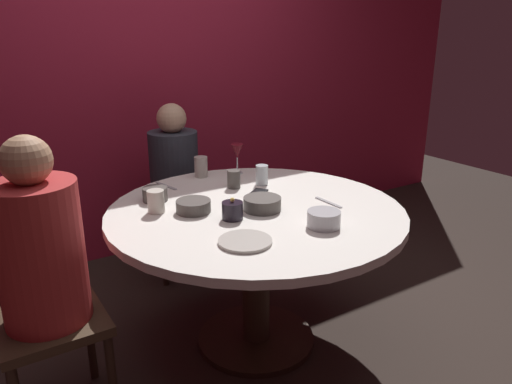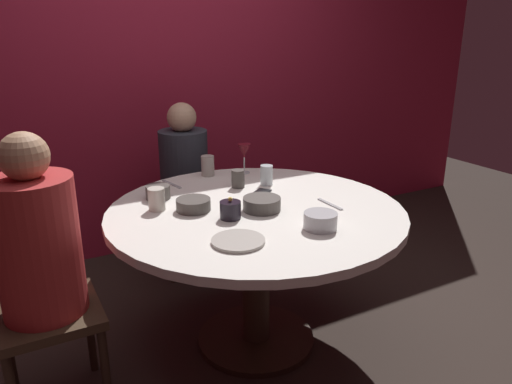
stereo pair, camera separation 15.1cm
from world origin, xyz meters
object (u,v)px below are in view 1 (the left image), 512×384
(seated_diner_left, at_px, (41,257))
(seated_diner_back, at_px, (174,170))
(bowl_sauce_side, at_px, (155,194))
(dining_table, at_px, (256,235))
(dinner_plate, at_px, (245,241))
(cup_near_candle, at_px, (262,175))
(wine_glass, at_px, (237,152))
(cup_by_left_diner, at_px, (201,167))
(candle_holder, at_px, (232,210))
(cell_phone, at_px, (257,193))
(bowl_small_white, at_px, (193,206))
(bowl_serving_large, at_px, (324,219))
(cup_by_right_diner, at_px, (156,201))
(cup_center_front, at_px, (234,179))
(bowl_salad_center, at_px, (262,204))

(seated_diner_left, height_order, seated_diner_back, seated_diner_left)
(seated_diner_back, relative_size, bowl_sauce_side, 9.15)
(dining_table, relative_size, dinner_plate, 6.51)
(seated_diner_back, relative_size, cup_near_candle, 10.32)
(wine_glass, relative_size, cup_by_left_diner, 1.49)
(dining_table, height_order, candle_holder, candle_holder)
(seated_diner_left, distance_m, cell_phone, 1.09)
(bowl_small_white, bearing_deg, cup_near_candle, 20.11)
(candle_holder, height_order, cup_near_candle, cup_near_candle)
(dining_table, distance_m, cup_by_left_diner, 0.64)
(dining_table, relative_size, cup_near_candle, 13.01)
(cell_phone, xyz_separation_m, bowl_sauce_side, (-0.48, 0.19, 0.03))
(seated_diner_left, bearing_deg, dining_table, 0.00)
(candle_holder, distance_m, cell_phone, 0.37)
(seated_diner_left, relative_size, bowl_small_white, 7.43)
(bowl_serving_large, height_order, cup_near_candle, cup_near_candle)
(seated_diner_left, bearing_deg, candle_holder, -4.52)
(dinner_plate, height_order, cup_by_right_diner, cup_by_right_diner)
(bowl_serving_large, bearing_deg, cup_center_front, 94.38)
(bowl_salad_center, distance_m, cup_center_front, 0.37)
(candle_holder, height_order, dinner_plate, candle_holder)
(cup_by_left_diner, bearing_deg, seated_diner_left, -148.00)
(seated_diner_left, xyz_separation_m, candle_holder, (0.80, -0.06, 0.04))
(seated_diner_back, height_order, cell_phone, seated_diner_back)
(dining_table, bearing_deg, seated_diner_back, 90.00)
(cup_by_left_diner, height_order, cup_by_right_diner, cup_by_left_diner)
(seated_diner_back, distance_m, dinner_plate, 1.31)
(seated_diner_left, distance_m, cup_center_front, 1.08)
(cup_by_right_diner, xyz_separation_m, cup_center_front, (0.49, 0.13, -0.00))
(dining_table, bearing_deg, candle_holder, -159.13)
(candle_holder, distance_m, dinner_plate, 0.27)
(dinner_plate, distance_m, cup_by_right_diner, 0.54)
(dining_table, distance_m, dinner_plate, 0.43)
(wine_glass, bearing_deg, bowl_serving_large, -96.48)
(cell_phone, bearing_deg, seated_diner_back, 152.49)
(bowl_salad_center, xyz_separation_m, bowl_small_white, (-0.28, 0.15, -0.00))
(bowl_small_white, distance_m, cup_near_candle, 0.53)
(seated_diner_back, distance_m, wine_glass, 0.50)
(wine_glass, height_order, bowl_serving_large, wine_glass)
(seated_diner_left, bearing_deg, cell_phone, 9.04)
(cup_by_right_diner, bearing_deg, seated_diner_back, 61.40)
(dining_table, xyz_separation_m, cup_by_left_diner, (0.01, 0.61, 0.20))
(dinner_plate, xyz_separation_m, bowl_small_white, (-0.02, 0.43, 0.02))
(seated_diner_left, relative_size, wine_glass, 6.83)
(bowl_sauce_side, relative_size, cup_by_left_diner, 1.04)
(bowl_small_white, height_order, cup_by_left_diner, cup_by_left_diner)
(bowl_serving_large, bearing_deg, candle_holder, 134.56)
(bowl_small_white, xyz_separation_m, bowl_sauce_side, (-0.09, 0.24, 0.01))
(cup_by_left_diner, bearing_deg, bowl_salad_center, -90.17)
(bowl_sauce_side, relative_size, cup_by_right_diner, 1.15)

